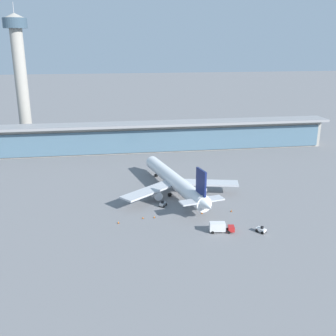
{
  "coord_description": "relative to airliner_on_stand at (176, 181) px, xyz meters",
  "views": [
    {
      "loc": [
        -22.59,
        -134.9,
        53.79
      ],
      "look_at": [
        0.0,
        10.08,
        7.26
      ],
      "focal_mm": 42.64,
      "sensor_mm": 36.0,
      "label": 1
    }
  ],
  "objects": [
    {
      "name": "terminal_building",
      "position": [
        -1.35,
        61.39,
        2.9
      ],
      "size": [
        183.6,
        12.8,
        15.2
      ],
      "color": "#9E998E",
      "rests_on": "ground"
    },
    {
      "name": "safety_cone_delta",
      "position": [
        -13.95,
        -19.6,
        -4.65
      ],
      "size": [
        0.62,
        0.62,
        0.7
      ],
      "color": "orange",
      "rests_on": "ground"
    },
    {
      "name": "safety_cone_alpha",
      "position": [
        -21.81,
        -21.96,
        -4.65
      ],
      "size": [
        0.62,
        0.62,
        0.7
      ],
      "color": "orange",
      "rests_on": "ground"
    },
    {
      "name": "ground_plane",
      "position": [
        -1.35,
        -0.82,
        -4.97
      ],
      "size": [
        1200.0,
        1200.0,
        0.0
      ],
      "primitive_type": "plane",
      "color": "slate"
    },
    {
      "name": "service_truck_near_nose_red",
      "position": [
        7.67,
        -32.66,
        -3.28
      ],
      "size": [
        7.55,
        3.31,
        3.1
      ],
      "color": "#B21E1E",
      "rests_on": "ground"
    },
    {
      "name": "control_tower",
      "position": [
        -67.37,
        87.06,
        34.65
      ],
      "size": [
        12.0,
        12.0,
        72.67
      ],
      "color": "#9E998E",
      "rests_on": "ground"
    },
    {
      "name": "service_truck_mid_apron_grey",
      "position": [
        -6.22,
        -10.8,
        -4.1
      ],
      "size": [
        3.05,
        3.32,
        2.05
      ],
      "color": "gray",
      "rests_on": "ground"
    },
    {
      "name": "airliner_on_stand",
      "position": [
        0.0,
        0.0,
        0.0
      ],
      "size": [
        44.52,
        58.76,
        15.78
      ],
      "color": "white",
      "rests_on": "ground"
    },
    {
      "name": "safety_cone_bravo",
      "position": [
        -10.27,
        -19.66,
        -4.65
      ],
      "size": [
        0.62,
        0.62,
        0.7
      ],
      "color": "orange",
      "rests_on": "ground"
    },
    {
      "name": "service_truck_under_wing_white",
      "position": [
        19.64,
        -34.65,
        -4.1
      ],
      "size": [
        3.05,
        3.32,
        2.05
      ],
      "color": "silver",
      "rests_on": "ground"
    },
    {
      "name": "safety_cone_charlie",
      "position": [
        5.54,
        -18.81,
        -4.65
      ],
      "size": [
        0.62,
        0.62,
        0.7
      ],
      "color": "orange",
      "rests_on": "ground"
    },
    {
      "name": "safety_cone_echo",
      "position": [
        15.54,
        -18.76,
        -4.65
      ],
      "size": [
        0.62,
        0.62,
        0.7
      ],
      "color": "orange",
      "rests_on": "ground"
    }
  ]
}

